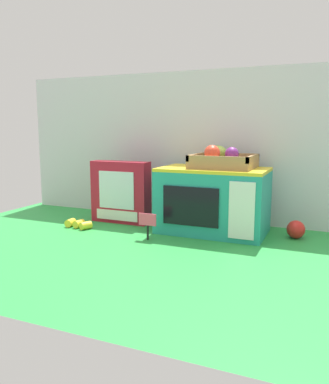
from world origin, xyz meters
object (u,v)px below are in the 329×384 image
Objects in this scene: food_groups_crate at (222,160)px; loose_toy_banana at (78,224)px; toy_microwave at (213,200)px; cookie_set_box at (121,192)px; price_sign at (147,222)px; loose_toy_apple at (296,229)px.

food_groups_crate is 0.65m from loose_toy_banana.
food_groups_crate reaches higher than loose_toy_banana.
cookie_set_box is (-0.42, 0.00, 0.01)m from toy_microwave.
loose_toy_banana is (-0.34, 0.05, -0.05)m from price_sign.
food_groups_crate is at bearing 43.44° from toy_microwave.
food_groups_crate is 1.84× the size of loose_toy_banana.
price_sign is at bearing -7.65° from loose_toy_banana.
loose_toy_apple is at bearing 1.69° from food_groups_crate.
food_groups_crate reaches higher than cookie_set_box.
toy_microwave is at bearing 47.25° from price_sign.
toy_microwave is 4.18× the size of price_sign.
toy_microwave is at bearing 16.62° from loose_toy_banana.
loose_toy_apple is (0.74, 0.03, -0.10)m from cookie_set_box.
loose_toy_apple is at bearing 2.59° from cookie_set_box.
price_sign is (-0.19, -0.21, -0.06)m from toy_microwave.
loose_toy_banana is (-0.53, -0.16, -0.11)m from toy_microwave.
cookie_set_box is 0.23m from loose_toy_banana.
toy_microwave is 0.33m from loose_toy_apple.
toy_microwave is 0.16m from food_groups_crate.
cookie_set_box is 0.74m from loose_toy_apple.
price_sign is at bearing -132.75° from toy_microwave.
toy_microwave is 0.29m from price_sign.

